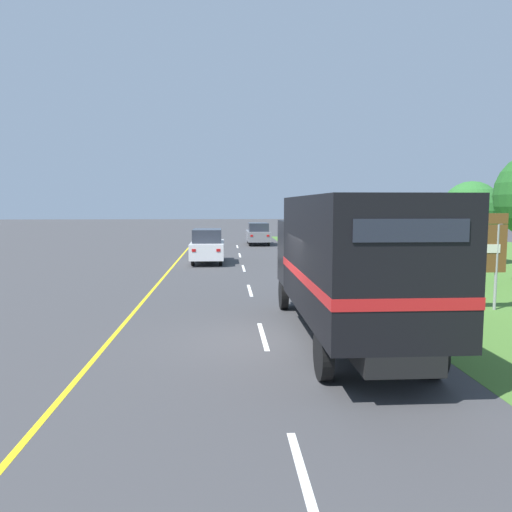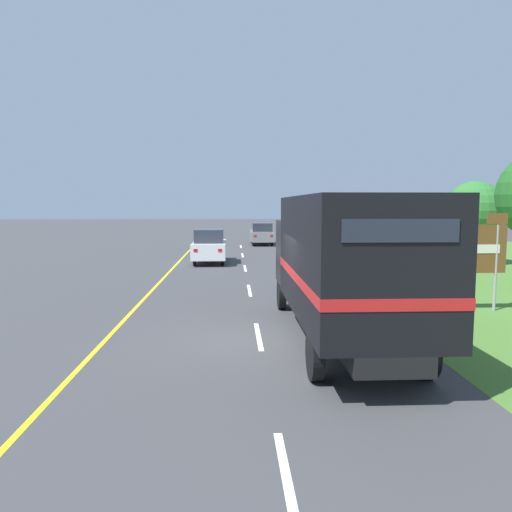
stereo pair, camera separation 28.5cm
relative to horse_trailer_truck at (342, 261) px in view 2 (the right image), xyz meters
The scene contains 13 objects.
ground_plane 2.74m from the horse_trailer_truck, behind, with size 200.00×200.00×0.00m, color #3D3D3F.
edge_line_yellow 12.70m from the horse_trailer_truck, 116.63° to the left, with size 0.12×55.34×0.01m, color yellow.
centre_dash_nearest 6.57m from the horse_trailer_truck, 107.89° to the right, with size 0.12×2.60×0.01m, color white.
centre_dash_near 2.80m from the horse_trailer_truck, 161.92° to the left, with size 0.12×2.60×0.01m, color white.
centre_dash_mid_a 7.73m from the horse_trailer_truck, 104.93° to the left, with size 0.12×2.60×0.01m, color white.
centre_dash_mid_b 14.10m from the horse_trailer_truck, 97.93° to the left, with size 0.12×2.60×0.01m, color white.
centre_dash_far 20.61m from the horse_trailer_truck, 95.39° to the left, with size 0.12×2.60×0.01m, color white.
centre_dash_farthest 27.17m from the horse_trailer_truck, 94.08° to the left, with size 0.12×2.60×0.01m, color white.
horse_trailer_truck is the anchor object (origin of this frame).
lead_car_white 16.79m from the horse_trailer_truck, 103.25° to the left, with size 1.80×4.35×1.90m.
lead_car_grey_ahead 28.86m from the horse_trailer_truck, 90.39° to the left, with size 1.80×4.30×1.77m.
highway_sign 5.82m from the horse_trailer_truck, 34.13° to the left, with size 1.94×0.09×2.98m.
roadside_tree_mid 18.52m from the horse_trailer_truck, 55.08° to the left, with size 3.19×3.19×4.52m.
Camera 2 is at (-0.63, -11.71, 3.25)m, focal length 35.00 mm.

